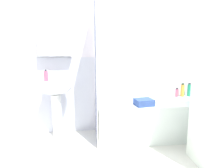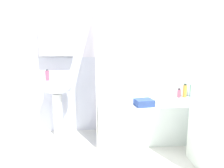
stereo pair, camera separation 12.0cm
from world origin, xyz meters
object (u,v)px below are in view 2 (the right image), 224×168
at_px(sink, 57,96).
at_px(conditioner_bottle, 185,91).
at_px(toothbrush_cup, 65,76).
at_px(shampoo_bottle, 192,91).
at_px(bathtub, 152,120).
at_px(lotion_bottle, 179,93).
at_px(soap_dispenser, 47,75).
at_px(towel_folded, 144,103).

bearing_deg(sink, conditioner_bottle, 3.22).
bearing_deg(conditioner_bottle, sink, -176.78).
relative_size(toothbrush_cup, shampoo_bottle, 0.47).
xyz_separation_m(bathtub, lotion_bottle, (0.50, 0.23, 0.34)).
xyz_separation_m(soap_dispenser, shampoo_bottle, (2.27, 0.10, -0.29)).
bearing_deg(soap_dispenser, lotion_bottle, 2.27).
height_order(bathtub, towel_folded, towel_folded).
bearing_deg(lotion_bottle, sink, -177.08).
height_order(conditioner_bottle, lotion_bottle, conditioner_bottle).
bearing_deg(lotion_bottle, toothbrush_cup, -178.42).
bearing_deg(bathtub, toothbrush_cup, 172.02).
bearing_deg(sink, toothbrush_cup, 21.56).
bearing_deg(conditioner_bottle, toothbrush_cup, -178.02).
bearing_deg(bathtub, conditioner_bottle, 22.30).
bearing_deg(conditioner_bottle, shampoo_bottle, 0.83).
xyz_separation_m(soap_dispenser, towel_folded, (1.37, -0.33, -0.35)).
height_order(lotion_bottle, towel_folded, lotion_bottle).
bearing_deg(towel_folded, soap_dispenser, 166.43).
relative_size(soap_dispenser, toothbrush_cup, 1.59).
bearing_deg(conditioner_bottle, bathtub, -157.70).
bearing_deg(conditioner_bottle, lotion_bottle, -171.33).
bearing_deg(conditioner_bottle, soap_dispenser, -177.42).
height_order(toothbrush_cup, shampoo_bottle, toothbrush_cup).
xyz_separation_m(sink, toothbrush_cup, (0.12, 0.05, 0.29)).
relative_size(sink, conditioner_bottle, 3.91).
relative_size(shampoo_bottle, lotion_bottle, 1.48).
bearing_deg(towel_folded, lotion_bottle, 31.21).
relative_size(soap_dispenser, lotion_bottle, 1.11).
height_order(bathtub, conditioner_bottle, conditioner_bottle).
distance_m(bathtub, shampoo_bottle, 0.85).
bearing_deg(shampoo_bottle, toothbrush_cup, -178.09).
bearing_deg(lotion_bottle, bathtub, -155.10).
bearing_deg(toothbrush_cup, sink, -158.44).
relative_size(toothbrush_cup, towel_folded, 0.43).
relative_size(sink, lotion_bottle, 5.73).
bearing_deg(sink, lotion_bottle, 2.92).
bearing_deg(soap_dispenser, towel_folded, -13.57).
bearing_deg(soap_dispenser, bathtub, -5.55).
xyz_separation_m(sink, towel_folded, (1.24, -0.31, -0.04)).
bearing_deg(sink, soap_dispenser, 172.56).
height_order(bathtub, shampoo_bottle, shampoo_bottle).
xyz_separation_m(toothbrush_cup, towel_folded, (1.12, -0.36, -0.33)).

